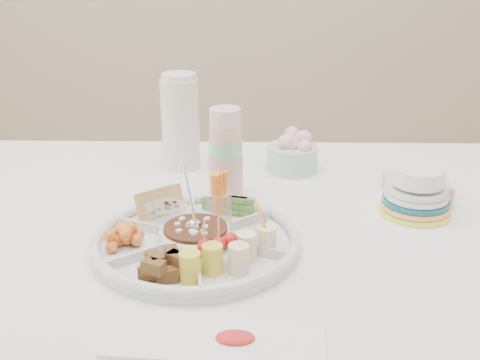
{
  "coord_description": "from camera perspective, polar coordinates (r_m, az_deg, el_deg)",
  "views": [
    {
      "loc": [
        0.03,
        -1.12,
        1.29
      ],
      "look_at": [
        0.01,
        -0.03,
        0.86
      ],
      "focal_mm": 45.0,
      "sensor_mm": 36.0,
      "label": 1
    }
  ],
  "objects": [
    {
      "name": "party_tray",
      "position": [
        1.12,
        -4.21,
        -5.51
      ],
      "size": [
        0.5,
        0.5,
        0.04
      ],
      "primitive_type": "cylinder",
      "rotation": [
        0.0,
        0.0,
        -0.4
      ],
      "color": "white",
      "rests_on": "dining_table"
    },
    {
      "name": "bean_dip",
      "position": [
        1.12,
        -4.22,
        -5.17
      ],
      "size": [
        0.15,
        0.15,
        0.04
      ],
      "primitive_type": "cylinder",
      "rotation": [
        0.0,
        0.0,
        -0.4
      ],
      "color": "#341308",
      "rests_on": "party_tray"
    },
    {
      "name": "tortillas",
      "position": [
        1.12,
        2.42,
        -4.21
      ],
      "size": [
        0.12,
        0.12,
        0.06
      ],
      "primitive_type": null,
      "rotation": [
        0.0,
        0.0,
        -0.4
      ],
      "color": "olive",
      "rests_on": "party_tray"
    },
    {
      "name": "carrot_cucumber",
      "position": [
        1.21,
        -1.4,
        -1.18
      ],
      "size": [
        0.13,
        0.13,
        0.09
      ],
      "primitive_type": null,
      "rotation": [
        0.0,
        0.0,
        -0.4
      ],
      "color": "orange",
      "rests_on": "party_tray"
    },
    {
      "name": "pita_raisins",
      "position": [
        1.21,
        -7.53,
        -2.3
      ],
      "size": [
        0.15,
        0.15,
        0.06
      ],
      "primitive_type": null,
      "rotation": [
        0.0,
        0.0,
        -0.4
      ],
      "color": "tan",
      "rests_on": "party_tray"
    },
    {
      "name": "cherries",
      "position": [
        1.12,
        -10.92,
        -5.14
      ],
      "size": [
        0.13,
        0.13,
        0.04
      ],
      "primitive_type": null,
      "rotation": [
        0.0,
        0.0,
        -0.4
      ],
      "color": "orange",
      "rests_on": "party_tray"
    },
    {
      "name": "granola_chunks",
      "position": [
        1.02,
        -7.68,
        -7.88
      ],
      "size": [
        0.13,
        0.13,
        0.04
      ],
      "primitive_type": null,
      "rotation": [
        0.0,
        0.0,
        -0.4
      ],
      "color": "#3D2717",
      "rests_on": "party_tray"
    },
    {
      "name": "banana_tomato",
      "position": [
        1.01,
        -0.29,
        -6.42
      ],
      "size": [
        0.15,
        0.15,
        0.09
      ],
      "primitive_type": null,
      "rotation": [
        0.0,
        0.0,
        -0.4
      ],
      "color": "#D3BA5C",
      "rests_on": "party_tray"
    },
    {
      "name": "cup_stack",
      "position": [
        1.32,
        -1.37,
        2.68
      ],
      "size": [
        0.09,
        0.09,
        0.21
      ],
      "primitive_type": "cylinder",
      "rotation": [
        0.0,
        0.0,
        0.17
      ],
      "color": "silver",
      "rests_on": "dining_table"
    },
    {
      "name": "thermos",
      "position": [
        1.5,
        -5.68,
        5.63
      ],
      "size": [
        0.12,
        0.12,
        0.24
      ],
      "primitive_type": "cylinder",
      "rotation": [
        0.0,
        0.0,
        -0.35
      ],
      "color": "silver",
      "rests_on": "dining_table"
    },
    {
      "name": "flower_bowl",
      "position": [
        1.49,
        4.97,
        2.63
      ],
      "size": [
        0.16,
        0.16,
        0.09
      ],
      "primitive_type": "cylinder",
      "rotation": [
        0.0,
        0.0,
        0.33
      ],
      "color": "silver",
      "rests_on": "dining_table"
    },
    {
      "name": "napkin_stack",
      "position": [
        1.39,
        16.37,
        -0.71
      ],
      "size": [
        0.14,
        0.13,
        0.05
      ],
      "primitive_type": "cube",
      "rotation": [
        0.0,
        0.0,
        -0.07
      ],
      "color": "beige",
      "rests_on": "dining_table"
    },
    {
      "name": "plate_stack",
      "position": [
        1.3,
        16.4,
        -1.12
      ],
      "size": [
        0.18,
        0.18,
        0.1
      ],
      "primitive_type": "cylinder",
      "rotation": [
        0.0,
        0.0,
        -0.27
      ],
      "color": "gold",
      "rests_on": "dining_table"
    },
    {
      "name": "placemat",
      "position": [
        0.89,
        -2.45,
        -14.98
      ],
      "size": [
        0.32,
        0.13,
        0.01
      ],
      "primitive_type": "cube",
      "rotation": [
        0.0,
        0.0,
        -0.09
      ],
      "color": "white",
      "rests_on": "dining_table"
    }
  ]
}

